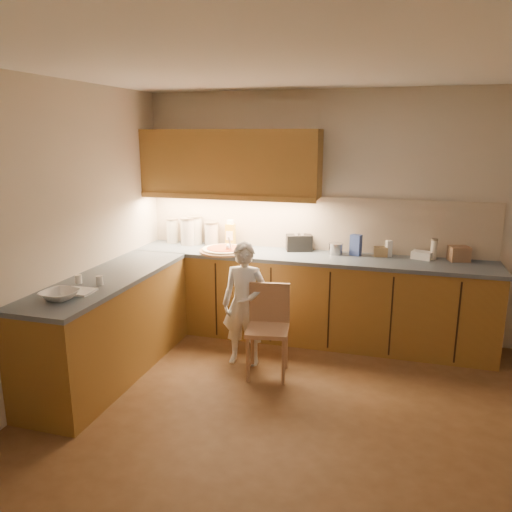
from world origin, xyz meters
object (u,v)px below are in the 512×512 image
at_px(pizza_on_board, 224,250).
at_px(wooden_chair, 268,323).
at_px(child, 245,304).
at_px(oil_jug, 230,234).
at_px(toaster, 299,243).

xyz_separation_m(pizza_on_board, wooden_chair, (0.69, -0.77, -0.46)).
distance_m(child, oil_jug, 1.15).
bearing_deg(child, oil_jug, 113.66).
xyz_separation_m(pizza_on_board, toaster, (0.75, 0.29, 0.06)).
height_order(pizza_on_board, child, child).
distance_m(wooden_chair, toaster, 1.19).
bearing_deg(pizza_on_board, child, -56.46).
height_order(child, oil_jug, oil_jug).
xyz_separation_m(oil_jug, toaster, (0.78, 0.00, -0.05)).
relative_size(pizza_on_board, wooden_chair, 0.64).
height_order(pizza_on_board, wooden_chair, pizza_on_board).
height_order(oil_jug, toaster, oil_jug).
bearing_deg(wooden_chair, oil_jug, 115.35).
xyz_separation_m(child, toaster, (0.32, 0.94, 0.42)).
relative_size(wooden_chair, oil_jug, 2.77).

